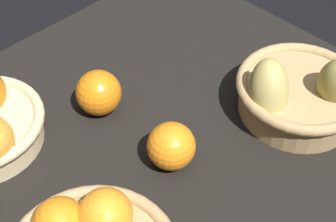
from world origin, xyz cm
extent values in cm
cube|color=black|center=(0.00, 0.00, 1.50)|extent=(84.00, 72.00, 3.00)
cylinder|color=tan|center=(21.44, -15.21, 5.89)|extent=(20.35, 20.35, 5.78)
torus|color=tan|center=(21.44, -15.21, 8.78)|extent=(22.30, 22.30, 1.94)
ellipsoid|color=tan|center=(15.25, -12.72, 10.18)|extent=(11.88, 12.61, 12.73)
sphere|color=orange|center=(-18.61, -11.49, 9.28)|extent=(7.56, 7.56, 7.56)
sphere|color=orange|center=(-2.93, 9.37, 6.99)|extent=(7.98, 7.98, 7.98)
sphere|color=orange|center=(-2.48, -7.84, 6.87)|extent=(7.74, 7.74, 7.74)
camera|label=1|loc=(-38.03, -42.79, 66.54)|focal=53.26mm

